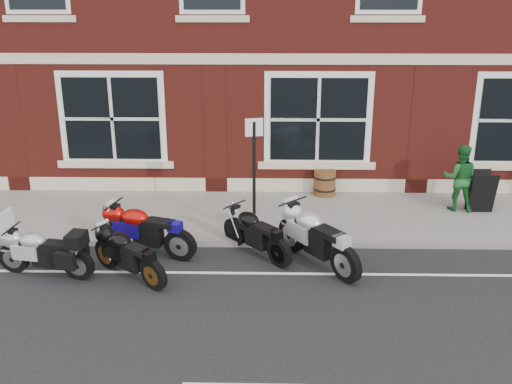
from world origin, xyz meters
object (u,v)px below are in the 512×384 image
Objects in this scene: moto_sport_black at (129,252)px; parking_sign at (254,171)px; barrel_planter at (325,183)px; moto_touring_silver at (42,249)px; moto_naked_black at (256,231)px; pedestrian_right at (460,178)px; moto_sport_silver at (318,235)px; a_board_sign at (481,192)px; moto_sport_red at (145,228)px.

parking_sign reaches higher than moto_sport_black.
moto_touring_silver is at bearing -142.00° from barrel_planter.
pedestrian_right is at bearing -14.91° from moto_naked_black.
moto_touring_silver is at bearing 151.84° from moto_sport_silver.
a_board_sign is (8.83, 3.14, 0.09)m from moto_touring_silver.
barrel_planter is (0.48, 3.69, -0.15)m from moto_sport_silver.
moto_naked_black is at bearing -70.40° from moto_sport_red.
barrel_planter is at bearing -3.04° from moto_sport_black.
moto_sport_silver is 1.80m from parking_sign.
a_board_sign is (7.19, 2.22, 0.05)m from moto_sport_red.
barrel_planter is (3.77, 3.30, -0.11)m from moto_sport_red.
barrel_planter is (5.41, 4.23, -0.06)m from moto_touring_silver.
moto_touring_silver reaches higher than moto_sport_black.
a_board_sign is at bearing -58.86° from moto_touring_silver.
barrel_planter is (-2.95, 0.98, -0.45)m from pedestrian_right.
pedestrian_right is 0.56m from a_board_sign.
moto_sport_red is 1.04× the size of moto_sport_silver.
a_board_sign reaches higher than moto_sport_silver.
moto_sport_red reaches higher than moto_sport_black.
moto_touring_silver is 2.94× the size of barrel_planter.
moto_sport_black is 2.87m from parking_sign.
moto_sport_red is 3.22× the size of barrel_planter.
moto_sport_silver reaches higher than barrel_planter.
moto_touring_silver is at bearing 152.39° from moto_naked_black.
moto_sport_red is (1.64, 0.92, 0.04)m from moto_touring_silver.
a_board_sign is at bearing -18.01° from moto_naked_black.
moto_sport_black is 7.58m from pedestrian_right.
pedestrian_right is (6.72, 2.32, 0.35)m from moto_sport_red.
moto_naked_black is at bearing 126.10° from moto_sport_silver.
moto_sport_red is 1.32× the size of pedestrian_right.
moto_sport_black is 7.95m from a_board_sign.
moto_sport_black is 1.00× the size of pedestrian_right.
moto_sport_silver reaches higher than moto_sport_red.
parking_sign reaches higher than a_board_sign.
moto_naked_black is 3.66m from barrel_planter.
pedestrian_right is 3.14m from barrel_planter.
moto_sport_red is 2.14m from moto_naked_black.
parking_sign is at bearing -56.89° from moto_touring_silver.
moto_naked_black is at bearing -64.48° from moto_touring_silver.
moto_sport_black is at bearing -80.72° from moto_touring_silver.
moto_sport_red reaches higher than barrel_planter.
moto_sport_silver reaches higher than moto_sport_black.
moto_sport_silver is at bearing -51.72° from parking_sign.
moto_naked_black is at bearing -116.33° from barrel_planter.
moto_naked_black is 5.51m from a_board_sign.
moto_sport_red is 7.11m from pedestrian_right.
moto_sport_silver is 3.72m from barrel_planter.
parking_sign is (2.09, 0.55, 1.00)m from moto_sport_red.
pedestrian_right is at bearing -51.83° from moto_sport_red.
pedestrian_right reaches higher than moto_sport_red.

